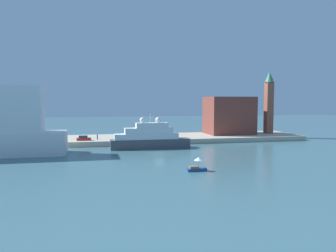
# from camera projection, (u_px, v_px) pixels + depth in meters

# --- Properties ---
(ground) EXTENTS (400.00, 400.00, 0.00)m
(ground) POSITION_uv_depth(u_px,v_px,m) (159.00, 153.00, 86.95)
(ground) COLOR #3D6670
(quay_dock) EXTENTS (110.00, 21.38, 1.59)m
(quay_dock) POSITION_uv_depth(u_px,v_px,m) (144.00, 139.00, 112.85)
(quay_dock) COLOR #B7AD99
(quay_dock) RESTS_ON ground
(large_yacht) EXTENTS (22.89, 4.03, 10.13)m
(large_yacht) POSITION_uv_depth(u_px,v_px,m) (149.00, 138.00, 95.57)
(large_yacht) COLOR #4C4C51
(large_yacht) RESTS_ON ground
(small_motorboat) EXTENTS (3.86, 1.84, 2.75)m
(small_motorboat) POSITION_uv_depth(u_px,v_px,m) (197.00, 165.00, 65.04)
(small_motorboat) COLOR navy
(small_motorboat) RESTS_ON ground
(harbor_building) EXTENTS (16.36, 12.46, 13.59)m
(harbor_building) POSITION_uv_depth(u_px,v_px,m) (229.00, 115.00, 121.63)
(harbor_building) COLOR brown
(harbor_building) RESTS_ON quay_dock
(bell_tower) EXTENTS (3.42, 3.42, 22.89)m
(bell_tower) POSITION_uv_depth(u_px,v_px,m) (269.00, 100.00, 123.11)
(bell_tower) COLOR #93513D
(bell_tower) RESTS_ON quay_dock
(parked_car) EXTENTS (4.34, 1.86, 1.47)m
(parked_car) POSITION_uv_depth(u_px,v_px,m) (84.00, 138.00, 101.98)
(parked_car) COLOR #B21E1E
(parked_car) RESTS_ON quay_dock
(person_figure) EXTENTS (0.36, 0.36, 1.83)m
(person_figure) POSITION_uv_depth(u_px,v_px,m) (97.00, 137.00, 104.08)
(person_figure) COLOR #334C8C
(person_figure) RESTS_ON quay_dock
(mooring_bollard) EXTENTS (0.42, 0.42, 0.75)m
(mooring_bollard) POSITION_uv_depth(u_px,v_px,m) (144.00, 139.00, 103.01)
(mooring_bollard) COLOR black
(mooring_bollard) RESTS_ON quay_dock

